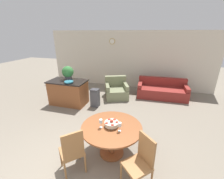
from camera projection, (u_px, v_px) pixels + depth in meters
name	position (u px, v px, depth m)	size (l,w,h in m)	color
wall_back	(127.00, 60.00, 7.30)	(8.00, 0.09, 2.70)	beige
dining_table	(112.00, 133.00, 3.26)	(1.31, 1.31, 0.72)	brown
dining_chair_near_left	(72.00, 150.00, 2.80)	(0.59, 0.59, 1.00)	#9E6B3D
dining_chair_near_right	(141.00, 160.00, 2.59)	(0.59, 0.59, 1.00)	#9E6B3D
fruit_bowl	(112.00, 123.00, 3.18)	(0.31, 0.31, 0.16)	#B7B29E
wine_glass_left	(101.00, 122.00, 3.12)	(0.07, 0.07, 0.20)	silver
wine_glass_right	(120.00, 125.00, 3.01)	(0.07, 0.07, 0.20)	silver
kitchen_island	(69.00, 92.00, 5.71)	(1.40, 0.81, 0.93)	brown
teal_bowl	(69.00, 82.00, 5.30)	(0.32, 0.32, 0.06)	teal
potted_plant	(68.00, 72.00, 5.61)	(0.43, 0.43, 0.51)	#4C4C51
trash_bin	(95.00, 98.00, 5.54)	(0.30, 0.25, 0.68)	#47474C
couch	(162.00, 91.00, 6.40)	(2.04, 1.00, 0.77)	maroon
armchair	(116.00, 90.00, 6.39)	(1.19, 1.22, 0.84)	#7A7F5B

